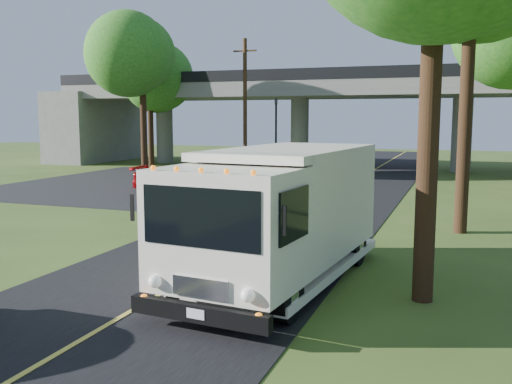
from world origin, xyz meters
The scene contains 12 objects.
ground centered at (0.00, 0.00, 0.00)m, with size 120.00×120.00×0.00m, color #364D1B.
road centered at (0.00, 10.00, 0.01)m, with size 7.00×90.00×0.02m, color black.
parking_lot centered at (-11.00, 18.00, 0.01)m, with size 16.00×18.00×0.01m, color black.
lane_line centered at (0.00, 10.00, 0.03)m, with size 0.12×90.00×0.01m, color gold.
overpass centered at (0.00, 32.00, 4.56)m, with size 54.00×10.00×7.30m.
traffic_signal centered at (-6.00, 26.00, 3.20)m, with size 0.18×0.22×5.20m.
utility_pole centered at (-7.50, 24.00, 4.59)m, with size 1.60×0.26×9.00m.
tree_left_lot centered at (-13.79, 21.84, 7.90)m, with size 5.60×5.50×10.50m.
tree_left_far centered at (-16.79, 27.84, 7.45)m, with size 5.26×5.16×9.89m.
step_van centered at (2.21, 1.17, 1.73)m, with size 3.51×7.83×3.19m.
red_sedan centered at (-7.85, 15.03, 0.68)m, with size 1.91×4.70×1.36m, color #9A090C.
pedestrian centered at (-7.21, 18.62, 0.83)m, with size 0.61×0.40×1.66m, color gray.
Camera 1 is at (6.21, -11.42, 3.94)m, focal length 40.00 mm.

